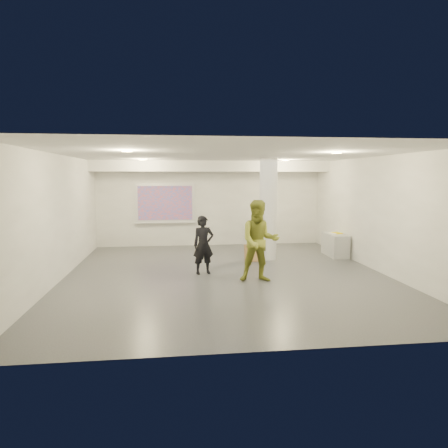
{
  "coord_description": "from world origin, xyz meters",
  "views": [
    {
      "loc": [
        -1.26,
        -9.8,
        2.47
      ],
      "look_at": [
        0.0,
        0.4,
        1.25
      ],
      "focal_mm": 32.0,
      "sensor_mm": 36.0,
      "label": 1
    }
  ],
  "objects": [
    {
      "name": "floor",
      "position": [
        0.0,
        0.0,
        0.0
      ],
      "size": [
        8.0,
        9.0,
        0.01
      ],
      "primitive_type": "cube",
      "color": "#393B41",
      "rests_on": "ground"
    },
    {
      "name": "ceiling",
      "position": [
        0.0,
        0.0,
        3.0
      ],
      "size": [
        8.0,
        9.0,
        0.01
      ],
      "primitive_type": "cube",
      "color": "silver",
      "rests_on": "floor"
    },
    {
      "name": "wall_back",
      "position": [
        0.0,
        4.5,
        1.5
      ],
      "size": [
        8.0,
        0.01,
        3.0
      ],
      "primitive_type": "cube",
      "color": "silver",
      "rests_on": "floor"
    },
    {
      "name": "wall_front",
      "position": [
        0.0,
        -4.5,
        1.5
      ],
      "size": [
        8.0,
        0.01,
        3.0
      ],
      "primitive_type": "cube",
      "color": "silver",
      "rests_on": "floor"
    },
    {
      "name": "wall_left",
      "position": [
        -4.0,
        0.0,
        1.5
      ],
      "size": [
        0.01,
        9.0,
        3.0
      ],
      "primitive_type": "cube",
      "color": "silver",
      "rests_on": "floor"
    },
    {
      "name": "wall_right",
      "position": [
        4.0,
        0.0,
        1.5
      ],
      "size": [
        0.01,
        9.0,
        3.0
      ],
      "primitive_type": "cube",
      "color": "silver",
      "rests_on": "floor"
    },
    {
      "name": "soffit_band",
      "position": [
        0.0,
        3.95,
        2.82
      ],
      "size": [
        8.0,
        1.1,
        0.36
      ],
      "primitive_type": "cube",
      "color": "white",
      "rests_on": "ceiling"
    },
    {
      "name": "downlight_nw",
      "position": [
        -2.2,
        2.5,
        2.98
      ],
      "size": [
        0.22,
        0.22,
        0.02
      ],
      "primitive_type": "cylinder",
      "color": "#FFD981",
      "rests_on": "ceiling"
    },
    {
      "name": "downlight_ne",
      "position": [
        2.2,
        2.5,
        2.98
      ],
      "size": [
        0.22,
        0.22,
        0.02
      ],
      "primitive_type": "cylinder",
      "color": "#FFD981",
      "rests_on": "ceiling"
    },
    {
      "name": "downlight_sw",
      "position": [
        -2.2,
        -1.5,
        2.98
      ],
      "size": [
        0.22,
        0.22,
        0.02
      ],
      "primitive_type": "cylinder",
      "color": "#FFD981",
      "rests_on": "ceiling"
    },
    {
      "name": "downlight_se",
      "position": [
        2.2,
        -1.5,
        2.98
      ],
      "size": [
        0.22,
        0.22,
        0.02
      ],
      "primitive_type": "cylinder",
      "color": "#FFD981",
      "rests_on": "ceiling"
    },
    {
      "name": "column",
      "position": [
        1.5,
        1.8,
        1.5
      ],
      "size": [
        0.52,
        0.52,
        3.0
      ],
      "primitive_type": "cylinder",
      "color": "white",
      "rests_on": "floor"
    },
    {
      "name": "projection_screen",
      "position": [
        -1.6,
        4.45,
        1.53
      ],
      "size": [
        2.1,
        0.13,
        1.42
      ],
      "color": "silver",
      "rests_on": "wall_back"
    },
    {
      "name": "credenza",
      "position": [
        3.72,
        2.03,
        0.35
      ],
      "size": [
        0.55,
        1.23,
        0.7
      ],
      "primitive_type": "cube",
      "rotation": [
        0.0,
        0.0,
        -0.04
      ],
      "color": "#A1A4A6",
      "rests_on": "floor"
    },
    {
      "name": "papers_stack",
      "position": [
        3.67,
        2.05,
        0.71
      ],
      "size": [
        0.28,
        0.33,
        0.02
      ],
      "primitive_type": "cube",
      "rotation": [
        0.0,
        0.0,
        0.14
      ],
      "color": "white",
      "rests_on": "credenza"
    },
    {
      "name": "postit_pad",
      "position": [
        3.77,
        2.04,
        0.72
      ],
      "size": [
        0.29,
        0.34,
        0.03
      ],
      "primitive_type": "cube",
      "rotation": [
        0.0,
        0.0,
        0.27
      ],
      "color": "#FFE500",
      "rests_on": "credenza"
    },
    {
      "name": "cardboard_back",
      "position": [
        1.31,
        1.72,
        0.34
      ],
      "size": [
        0.66,
        0.35,
        0.68
      ],
      "primitive_type": "cube",
      "rotation": [
        -0.24,
        0.0,
        0.22
      ],
      "color": "olive",
      "rests_on": "floor"
    },
    {
      "name": "cardboard_front",
      "position": [
        0.96,
        1.47,
        0.26
      ],
      "size": [
        0.47,
        0.18,
        0.51
      ],
      "primitive_type": "cube",
      "rotation": [
        -0.24,
        0.0,
        0.04
      ],
      "color": "olive",
      "rests_on": "floor"
    },
    {
      "name": "woman",
      "position": [
        -0.55,
        0.2,
        0.74
      ],
      "size": [
        0.61,
        0.47,
        1.49
      ],
      "primitive_type": "imported",
      "rotation": [
        0.0,
        0.0,
        0.23
      ],
      "color": "black",
      "rests_on": "floor"
    },
    {
      "name": "man",
      "position": [
        0.7,
        -0.7,
        0.97
      ],
      "size": [
        0.99,
        0.8,
        1.93
      ],
      "primitive_type": "imported",
      "rotation": [
        0.0,
        0.0,
        -0.08
      ],
      "color": "olive",
      "rests_on": "floor"
    }
  ]
}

